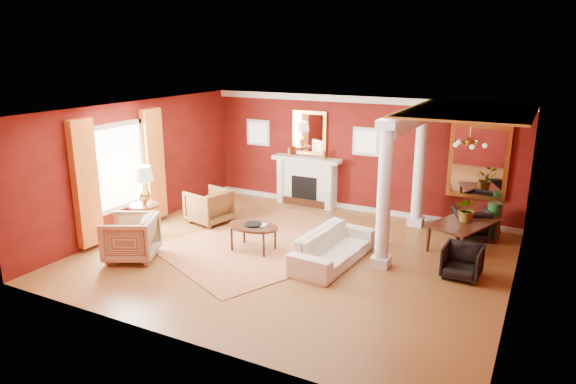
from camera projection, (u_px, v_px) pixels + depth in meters
The scene contains 27 objects.
ground at pixel (294, 256), 10.29m from camera, with size 8.00×8.00×0.00m, color brown.
room_shell at pixel (294, 157), 9.74m from camera, with size 8.04×7.04×2.92m.
fireplace at pixel (307, 181), 13.53m from camera, with size 1.85×0.42×1.29m.
overmantel_mirror at pixel (309, 133), 13.31m from camera, with size 0.95×0.07×1.15m.
flank_window_left at pixel (258, 133), 14.03m from camera, with size 0.70×0.07×0.70m.
flank_window_right at pixel (366, 142), 12.65m from camera, with size 0.70×0.07×0.70m.
left_window at pixel (122, 172), 11.12m from camera, with size 0.21×2.55×2.60m.
column_front at pixel (384, 195), 9.41m from camera, with size 0.36×0.36×2.80m.
column_back at pixel (420, 166), 11.71m from camera, with size 0.36×0.36×2.80m.
header_beam at pixel (411, 119), 10.45m from camera, with size 0.30×3.20×0.32m, color white.
amber_ceiling at pixel (469, 111), 9.75m from camera, with size 2.30×3.40×0.04m, color gold.
dining_mirror at pixel (478, 162), 11.54m from camera, with size 1.30×0.07×1.70m.
chandelier at pixel (470, 143), 9.94m from camera, with size 0.60×0.62×0.75m.
crown_trim at pixel (358, 99), 12.49m from camera, with size 8.00×0.08×0.16m, color white.
base_trim at pixel (354, 208), 13.23m from camera, with size 8.00×0.08×0.12m, color white.
rug at pixel (269, 244), 10.88m from camera, with size 3.17×4.23×0.02m, color maroon.
sofa at pixel (334, 242), 9.87m from camera, with size 2.17×0.63×0.85m, color beige.
armchair_leopard at pixel (209, 205), 12.14m from camera, with size 0.88×0.82×0.90m, color black.
armchair_stripe at pixel (131, 236), 10.02m from camera, with size 0.94×0.88×0.97m, color tan.
coffee_table at pixel (253, 227), 10.45m from camera, with size 1.08×1.08×0.54m.
coffee_book at pixel (258, 219), 10.43m from camera, with size 0.18×0.02×0.24m, color black.
side_table at pixel (143, 189), 11.06m from camera, with size 0.64×0.64×1.59m.
dining_table at pixel (466, 227), 10.59m from camera, with size 1.62×0.57×0.90m, color black.
dining_chair_near at pixel (462, 260), 9.23m from camera, with size 0.65×0.61×0.67m, color black.
dining_chair_far at pixel (471, 222), 11.19m from camera, with size 0.72×0.67×0.74m, color black.
green_urn at pixel (493, 224), 11.17m from camera, with size 0.34×0.34×0.81m.
potted_plant at pixel (469, 196), 10.40m from camera, with size 0.50×0.56×0.44m, color #26591E.
Camera 1 is at (4.30, -8.54, 4.00)m, focal length 32.00 mm.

